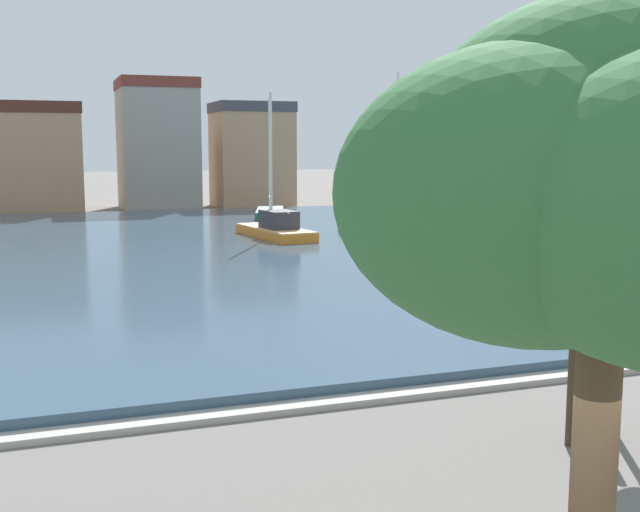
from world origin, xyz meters
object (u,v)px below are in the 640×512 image
sailboat_navy (396,228)px  giraffe_statue (595,312)px  sailboat_orange (272,231)px  sailboat_green (270,214)px  shade_tree (608,172)px  sailboat_white (472,250)px

sailboat_navy → giraffe_statue: bearing=-108.8°
giraffe_statue → sailboat_navy: sailboat_navy is taller
sailboat_navy → sailboat_orange: bearing=177.9°
sailboat_green → shade_tree: bearing=-102.2°
shade_tree → sailboat_green: bearing=77.8°
sailboat_white → shade_tree: sailboat_white is taller
sailboat_white → shade_tree: bearing=-118.0°
sailboat_white → shade_tree: (-11.80, -22.14, 3.98)m
sailboat_orange → sailboat_green: sailboat_green is taller
sailboat_orange → sailboat_white: size_ratio=0.84×
sailboat_navy → shade_tree: (-12.90, -31.75, 4.05)m
sailboat_orange → giraffe_statue: bearing=-95.3°
sailboat_green → sailboat_white: 21.29m
giraffe_statue → sailboat_white: 19.45m
sailboat_navy → sailboat_white: sailboat_white is taller
sailboat_navy → shade_tree: sailboat_navy is taller
sailboat_green → sailboat_orange: bearing=-105.6°
sailboat_green → sailboat_white: (2.45, -21.15, 0.17)m
giraffe_statue → shade_tree: 6.32m
giraffe_statue → sailboat_orange: (2.53, 27.45, -1.59)m
sailboat_white → sailboat_orange: bearing=119.6°
sailboat_orange → shade_tree: size_ratio=1.20×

